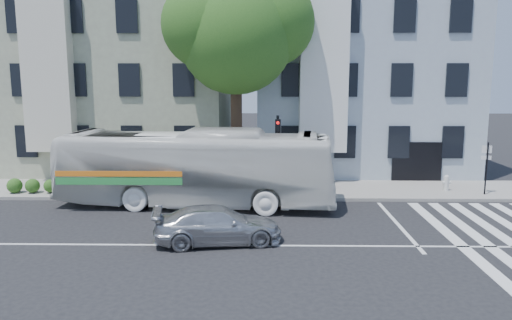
{
  "coord_description": "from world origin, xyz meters",
  "views": [
    {
      "loc": [
        1.37,
        -15.98,
        5.62
      ],
      "look_at": [
        1.06,
        3.03,
        2.4
      ],
      "focal_mm": 35.0,
      "sensor_mm": 36.0,
      "label": 1
    }
  ],
  "objects_px": {
    "bus": "(196,168)",
    "sedan": "(218,225)",
    "fire_hydrant": "(446,183)",
    "traffic_signal": "(278,144)"
  },
  "relations": [
    {
      "from": "bus",
      "to": "sedan",
      "type": "bearing_deg",
      "value": -158.38
    },
    {
      "from": "bus",
      "to": "fire_hydrant",
      "type": "height_order",
      "value": "bus"
    },
    {
      "from": "bus",
      "to": "sedan",
      "type": "relative_size",
      "value": 2.78
    },
    {
      "from": "fire_hydrant",
      "to": "traffic_signal",
      "type": "bearing_deg",
      "value": -176.68
    },
    {
      "from": "traffic_signal",
      "to": "fire_hydrant",
      "type": "distance_m",
      "value": 8.39
    },
    {
      "from": "sedan",
      "to": "fire_hydrant",
      "type": "relative_size",
      "value": 5.69
    },
    {
      "from": "bus",
      "to": "fire_hydrant",
      "type": "xyz_separation_m",
      "value": [
        11.75,
        2.46,
        -1.14
      ]
    },
    {
      "from": "sedan",
      "to": "fire_hydrant",
      "type": "bearing_deg",
      "value": -63.53
    },
    {
      "from": "traffic_signal",
      "to": "sedan",
      "type": "bearing_deg",
      "value": -109.43
    },
    {
      "from": "sedan",
      "to": "traffic_signal",
      "type": "relative_size",
      "value": 1.14
    }
  ]
}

